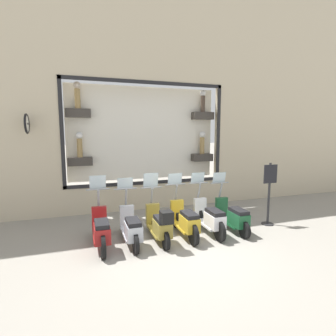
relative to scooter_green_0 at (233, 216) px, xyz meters
The scene contains 9 objects.
ground_plane 1.88m from the scooter_green_0, 107.95° to the left, with size 120.00×120.00×0.00m, color gray.
building_facade 5.29m from the scooter_green_0, 29.97° to the left, with size 1.22×36.00×8.56m.
scooter_green_0 is the anchor object (origin of this frame).
scooter_white_1 0.72m from the scooter_green_0, 89.43° to the left, with size 1.81×0.60×1.58m.
scooter_yellow_2 1.44m from the scooter_green_0, 89.69° to the left, with size 1.81×0.60×1.59m.
scooter_olive_3 2.16m from the scooter_green_0, 91.70° to the left, with size 1.79×0.60×1.64m.
scooter_silver_4 2.88m from the scooter_green_0, 89.98° to the left, with size 1.79×0.60×1.54m.
scooter_red_5 3.60m from the scooter_green_0, 89.85° to the left, with size 1.81×0.61×1.64m.
shop_sign_post 1.43m from the scooter_green_0, 84.66° to the right, with size 0.36×0.45×1.87m.
Camera 1 is at (-5.61, 2.20, 2.75)m, focal length 28.00 mm.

